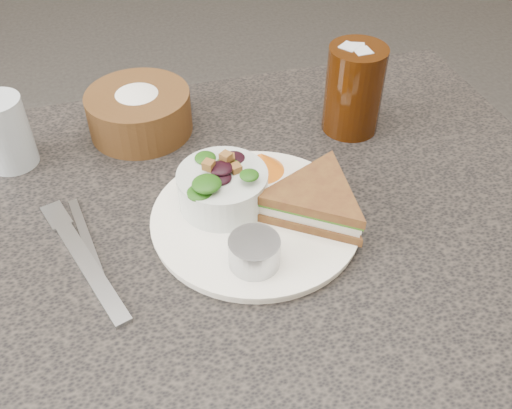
{
  "coord_description": "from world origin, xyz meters",
  "views": [
    {
      "loc": [
        -0.09,
        -0.5,
        1.25
      ],
      "look_at": [
        0.06,
        -0.0,
        0.78
      ],
      "focal_mm": 40.0,
      "sensor_mm": 36.0,
      "label": 1
    }
  ],
  "objects_px": {
    "dinner_plate": "(256,219)",
    "bread_basket": "(138,106)",
    "dining_table": "(223,386)",
    "water_glass": "(5,132)",
    "sandwich": "(316,201)",
    "dressing_ramekin": "(254,252)",
    "cola_glass": "(354,86)",
    "salad_bowl": "(222,183)"
  },
  "relations": [
    {
      "from": "cola_glass",
      "to": "water_glass",
      "type": "bearing_deg",
      "value": 173.85
    },
    {
      "from": "water_glass",
      "to": "dinner_plate",
      "type": "bearing_deg",
      "value": -35.93
    },
    {
      "from": "salad_bowl",
      "to": "dressing_ramekin",
      "type": "height_order",
      "value": "salad_bowl"
    },
    {
      "from": "salad_bowl",
      "to": "bread_basket",
      "type": "distance_m",
      "value": 0.22
    },
    {
      "from": "dinner_plate",
      "to": "bread_basket",
      "type": "distance_m",
      "value": 0.27
    },
    {
      "from": "salad_bowl",
      "to": "sandwich",
      "type": "bearing_deg",
      "value": -26.0
    },
    {
      "from": "dinner_plate",
      "to": "dressing_ramekin",
      "type": "distance_m",
      "value": 0.08
    },
    {
      "from": "sandwich",
      "to": "dressing_ramekin",
      "type": "xyz_separation_m",
      "value": [
        -0.1,
        -0.06,
        -0.0
      ]
    },
    {
      "from": "sandwich",
      "to": "salad_bowl",
      "type": "xyz_separation_m",
      "value": [
        -0.11,
        0.05,
        0.01
      ]
    },
    {
      "from": "bread_basket",
      "to": "cola_glass",
      "type": "bearing_deg",
      "value": -14.81
    },
    {
      "from": "dressing_ramekin",
      "to": "water_glass",
      "type": "height_order",
      "value": "water_glass"
    },
    {
      "from": "dining_table",
      "to": "bread_basket",
      "type": "relative_size",
      "value": 6.53
    },
    {
      "from": "cola_glass",
      "to": "water_glass",
      "type": "xyz_separation_m",
      "value": [
        -0.49,
        0.05,
        -0.02
      ]
    },
    {
      "from": "sandwich",
      "to": "salad_bowl",
      "type": "bearing_deg",
      "value": -170.47
    },
    {
      "from": "dining_table",
      "to": "dinner_plate",
      "type": "relative_size",
      "value": 3.85
    },
    {
      "from": "sandwich",
      "to": "salad_bowl",
      "type": "height_order",
      "value": "salad_bowl"
    },
    {
      "from": "sandwich",
      "to": "cola_glass",
      "type": "height_order",
      "value": "cola_glass"
    },
    {
      "from": "dining_table",
      "to": "dinner_plate",
      "type": "xyz_separation_m",
      "value": [
        0.06,
        -0.0,
        0.38
      ]
    },
    {
      "from": "sandwich",
      "to": "water_glass",
      "type": "bearing_deg",
      "value": -176.55
    },
    {
      "from": "dinner_plate",
      "to": "water_glass",
      "type": "distance_m",
      "value": 0.37
    },
    {
      "from": "dinner_plate",
      "to": "bread_basket",
      "type": "bearing_deg",
      "value": 114.5
    },
    {
      "from": "dinner_plate",
      "to": "cola_glass",
      "type": "distance_m",
      "value": 0.26
    },
    {
      "from": "dressing_ramekin",
      "to": "bread_basket",
      "type": "relative_size",
      "value": 0.39
    },
    {
      "from": "dressing_ramekin",
      "to": "bread_basket",
      "type": "bearing_deg",
      "value": 105.23
    },
    {
      "from": "dinner_plate",
      "to": "cola_glass",
      "type": "xyz_separation_m",
      "value": [
        0.2,
        0.16,
        0.07
      ]
    },
    {
      "from": "salad_bowl",
      "to": "water_glass",
      "type": "bearing_deg",
      "value": 145.68
    },
    {
      "from": "sandwich",
      "to": "bread_basket",
      "type": "xyz_separation_m",
      "value": [
        -0.18,
        0.26,
        0.01
      ]
    },
    {
      "from": "cola_glass",
      "to": "dining_table",
      "type": "bearing_deg",
      "value": -148.0
    },
    {
      "from": "dinner_plate",
      "to": "dressing_ramekin",
      "type": "bearing_deg",
      "value": -107.69
    },
    {
      "from": "sandwich",
      "to": "cola_glass",
      "type": "relative_size",
      "value": 1.1
    },
    {
      "from": "cola_glass",
      "to": "bread_basket",
      "type": "bearing_deg",
      "value": 165.19
    },
    {
      "from": "dining_table",
      "to": "sandwich",
      "type": "height_order",
      "value": "sandwich"
    },
    {
      "from": "bread_basket",
      "to": "cola_glass",
      "type": "height_order",
      "value": "cola_glass"
    },
    {
      "from": "dinner_plate",
      "to": "water_glass",
      "type": "height_order",
      "value": "water_glass"
    },
    {
      "from": "dressing_ramekin",
      "to": "water_glass",
      "type": "xyz_separation_m",
      "value": [
        -0.27,
        0.29,
        0.02
      ]
    },
    {
      "from": "cola_glass",
      "to": "water_glass",
      "type": "relative_size",
      "value": 1.4
    },
    {
      "from": "cola_glass",
      "to": "dressing_ramekin",
      "type": "bearing_deg",
      "value": -132.99
    },
    {
      "from": "salad_bowl",
      "to": "cola_glass",
      "type": "height_order",
      "value": "cola_glass"
    },
    {
      "from": "dining_table",
      "to": "bread_basket",
      "type": "bearing_deg",
      "value": 102.35
    },
    {
      "from": "dressing_ramekin",
      "to": "dining_table",
      "type": "bearing_deg",
      "value": 113.62
    },
    {
      "from": "dining_table",
      "to": "cola_glass",
      "type": "xyz_separation_m",
      "value": [
        0.25,
        0.16,
        0.45
      ]
    },
    {
      "from": "sandwich",
      "to": "dressing_ramekin",
      "type": "bearing_deg",
      "value": -113.05
    }
  ]
}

